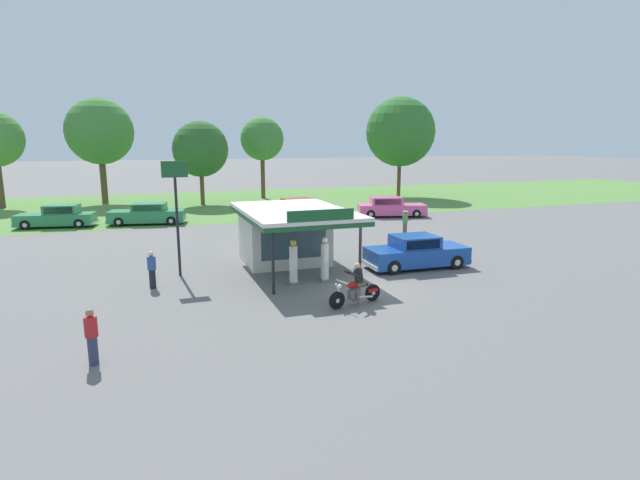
# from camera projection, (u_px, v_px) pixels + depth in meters

# --- Properties ---
(ground_plane) EXTENTS (300.00, 300.00, 0.00)m
(ground_plane) POSITION_uv_depth(u_px,v_px,m) (361.00, 288.00, 20.44)
(ground_plane) COLOR slate
(grass_verge_strip) EXTENTS (120.00, 24.00, 0.01)m
(grass_verge_strip) POSITION_uv_depth(u_px,v_px,m) (233.00, 203.00, 48.15)
(grass_verge_strip) COLOR #56843D
(grass_verge_strip) RESTS_ON ground
(service_station_kiosk) EXTENTS (4.59, 7.31, 3.31)m
(service_station_kiosk) POSITION_uv_depth(u_px,v_px,m) (287.00, 230.00, 24.07)
(service_station_kiosk) COLOR beige
(service_station_kiosk) RESTS_ON ground
(gas_pump_nearside) EXTENTS (0.44, 0.44, 1.91)m
(gas_pump_nearside) POSITION_uv_depth(u_px,v_px,m) (293.00, 264.00, 20.82)
(gas_pump_nearside) COLOR slate
(gas_pump_nearside) RESTS_ON ground
(gas_pump_offside) EXTENTS (0.44, 0.44, 1.91)m
(gas_pump_offside) POSITION_uv_depth(u_px,v_px,m) (325.00, 261.00, 21.28)
(gas_pump_offside) COLOR slate
(gas_pump_offside) RESTS_ON ground
(motorcycle_with_rider) EXTENTS (2.25, 0.84, 1.58)m
(motorcycle_with_rider) POSITION_uv_depth(u_px,v_px,m) (356.00, 287.00, 18.23)
(motorcycle_with_rider) COLOR black
(motorcycle_with_rider) RESTS_ON ground
(featured_classic_sedan) EXTENTS (5.02, 2.09, 1.55)m
(featured_classic_sedan) POSITION_uv_depth(u_px,v_px,m) (416.00, 253.00, 23.61)
(featured_classic_sedan) COLOR #19479E
(featured_classic_sedan) RESTS_ON ground
(parked_car_back_row_far_left) EXTENTS (5.55, 2.85, 1.51)m
(parked_car_back_row_far_left) POSITION_uv_depth(u_px,v_px,m) (301.00, 208.00, 39.17)
(parked_car_back_row_far_left) COLOR #993819
(parked_car_back_row_far_left) RESTS_ON ground
(parked_car_second_row_spare) EXTENTS (5.76, 3.36, 1.55)m
(parked_car_second_row_spare) POSITION_uv_depth(u_px,v_px,m) (390.00, 208.00, 39.59)
(parked_car_second_row_spare) COLOR #E55993
(parked_car_second_row_spare) RESTS_ON ground
(parked_car_back_row_centre) EXTENTS (5.64, 2.84, 1.52)m
(parked_car_back_row_centre) POSITION_uv_depth(u_px,v_px,m) (147.00, 214.00, 35.98)
(parked_car_back_row_centre) COLOR #2D844C
(parked_car_back_row_centre) RESTS_ON ground
(parked_car_back_row_centre_left) EXTENTS (5.40, 2.60, 1.56)m
(parked_car_back_row_centre_left) POSITION_uv_depth(u_px,v_px,m) (57.00, 217.00, 34.71)
(parked_car_back_row_centre_left) COLOR #2D844C
(parked_car_back_row_centre_left) RESTS_ON ground
(bystander_admiring_sedan) EXTENTS (0.34, 0.34, 1.53)m
(bystander_admiring_sedan) POSITION_uv_depth(u_px,v_px,m) (261.00, 226.00, 30.55)
(bystander_admiring_sedan) COLOR black
(bystander_admiring_sedan) RESTS_ON ground
(bystander_strolling_foreground) EXTENTS (0.34, 0.34, 1.56)m
(bystander_strolling_foreground) POSITION_uv_depth(u_px,v_px,m) (92.00, 336.00, 13.30)
(bystander_strolling_foreground) COLOR #2D3351
(bystander_strolling_foreground) RESTS_ON ground
(bystander_chatting_near_pumps) EXTENTS (0.34, 0.34, 1.55)m
(bystander_chatting_near_pumps) POSITION_uv_depth(u_px,v_px,m) (255.00, 219.00, 33.11)
(bystander_chatting_near_pumps) COLOR brown
(bystander_chatting_near_pumps) RESTS_ON ground
(bystander_leaning_by_kiosk) EXTENTS (0.35, 0.35, 1.58)m
(bystander_leaning_by_kiosk) POSITION_uv_depth(u_px,v_px,m) (405.00, 222.00, 31.61)
(bystander_leaning_by_kiosk) COLOR brown
(bystander_leaning_by_kiosk) RESTS_ON ground
(bystander_standing_back_lot) EXTENTS (0.34, 0.34, 1.54)m
(bystander_standing_back_lot) POSITION_uv_depth(u_px,v_px,m) (152.00, 269.00, 20.25)
(bystander_standing_back_lot) COLOR black
(bystander_standing_back_lot) RESTS_ON ground
(tree_oak_centre) EXTENTS (7.22, 7.22, 10.44)m
(tree_oak_centre) POSITION_uv_depth(u_px,v_px,m) (400.00, 132.00, 52.36)
(tree_oak_centre) COLOR brown
(tree_oak_centre) RESTS_ON ground
(tree_oak_distant_spare) EXTENTS (6.17, 6.17, 9.87)m
(tree_oak_distant_spare) POSITION_uv_depth(u_px,v_px,m) (100.00, 132.00, 46.91)
(tree_oak_distant_spare) COLOR brown
(tree_oak_distant_spare) RESTS_ON ground
(tree_oak_far_left) EXTENTS (5.11, 5.11, 7.71)m
(tree_oak_far_left) POSITION_uv_depth(u_px,v_px,m) (199.00, 150.00, 46.21)
(tree_oak_far_left) COLOR brown
(tree_oak_far_left) RESTS_ON ground
(tree_oak_left) EXTENTS (4.41, 4.45, 8.32)m
(tree_oak_left) POSITION_uv_depth(u_px,v_px,m) (262.00, 140.00, 51.00)
(tree_oak_left) COLOR brown
(tree_oak_left) RESTS_ON ground
(roadside_pole_sign) EXTENTS (1.10, 0.12, 5.07)m
(roadside_pole_sign) POSITION_uv_depth(u_px,v_px,m) (176.00, 199.00, 21.64)
(roadside_pole_sign) COLOR black
(roadside_pole_sign) RESTS_ON ground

